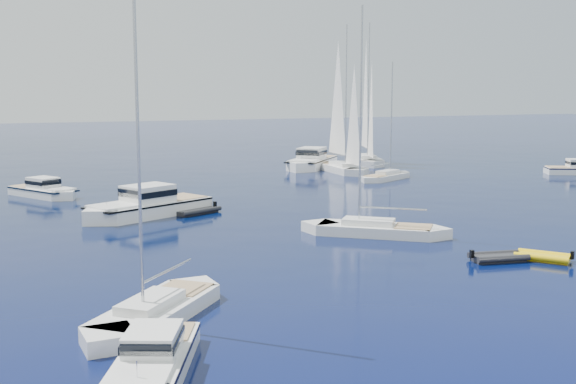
% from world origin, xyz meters
% --- Properties ---
extents(ground, '(400.00, 400.00, 0.00)m').
position_xyz_m(ground, '(0.00, 0.00, 0.00)').
color(ground, '#080E4B').
rests_on(ground, ground).
extents(motor_cruiser_left, '(5.33, 8.13, 2.05)m').
position_xyz_m(motor_cruiser_left, '(-14.50, -0.18, 0.00)').
color(motor_cruiser_left, white).
rests_on(motor_cruiser_left, ground).
extents(motor_cruiser_centre, '(12.39, 8.53, 3.15)m').
position_xyz_m(motor_cruiser_centre, '(-8.32, 31.21, 0.00)').
color(motor_cruiser_centre, white).
rests_on(motor_cruiser_centre, ground).
extents(motor_cruiser_distant, '(11.31, 11.98, 3.31)m').
position_xyz_m(motor_cruiser_distant, '(18.07, 57.65, 0.00)').
color(motor_cruiser_distant, white).
rests_on(motor_cruiser_distant, ground).
extents(motor_cruiser_horizon, '(6.79, 9.01, 2.32)m').
position_xyz_m(motor_cruiser_horizon, '(-14.92, 45.03, 0.00)').
color(motor_cruiser_horizon, white).
rests_on(motor_cruiser_horizon, ground).
extents(sailboat_fore, '(9.03, 9.63, 15.42)m').
position_xyz_m(sailboat_fore, '(-13.08, 5.79, 0.00)').
color(sailboat_fore, silver).
rests_on(sailboat_fore, ground).
extents(sailboat_mid_r, '(10.27, 9.03, 16.02)m').
position_xyz_m(sailboat_mid_r, '(4.66, 17.84, 0.00)').
color(sailboat_mid_r, silver).
rests_on(sailboat_mid_r, ground).
extents(sailboat_centre, '(9.15, 6.36, 13.39)m').
position_xyz_m(sailboat_centre, '(20.85, 43.77, 0.00)').
color(sailboat_centre, silver).
rests_on(sailboat_centre, ground).
extents(sailboat_sails_r, '(3.59, 12.39, 18.07)m').
position_xyz_m(sailboat_sails_r, '(19.72, 52.53, 0.00)').
color(sailboat_sails_r, silver).
rests_on(sailboat_sails_r, ground).
extents(sailboat_sails_far, '(7.57, 13.41, 19.15)m').
position_xyz_m(sailboat_sails_far, '(27.19, 59.81, 0.00)').
color(sailboat_sails_far, silver).
rests_on(sailboat_sails_far, ground).
extents(tender_yellow, '(3.36, 3.64, 0.95)m').
position_xyz_m(tender_yellow, '(10.06, 7.62, 0.00)').
color(tender_yellow, yellow).
rests_on(tender_yellow, ground).
extents(tender_grey_near, '(3.66, 2.44, 0.95)m').
position_xyz_m(tender_grey_near, '(7.59, 8.54, 0.00)').
color(tender_grey_near, black).
rests_on(tender_grey_near, ground).
extents(tender_grey_far, '(4.66, 3.76, 0.95)m').
position_xyz_m(tender_grey_far, '(-4.35, 30.86, 0.00)').
color(tender_grey_far, black).
rests_on(tender_grey_far, ground).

